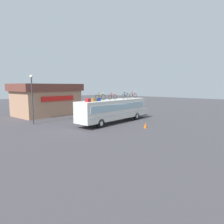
% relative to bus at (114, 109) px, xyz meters
% --- Properties ---
extents(ground_plane, '(120.00, 120.00, 0.00)m').
position_rel_bus_xyz_m(ground_plane, '(-0.19, -0.00, -1.73)').
color(ground_plane, '#423F44').
extents(bus, '(12.35, 2.41, 3.00)m').
position_rel_bus_xyz_m(bus, '(0.00, 0.00, 0.00)').
color(bus, silver).
rests_on(bus, ground).
extents(luggage_bag_1, '(0.47, 0.46, 0.37)m').
position_rel_bus_xyz_m(luggage_bag_1, '(-4.69, -0.14, 1.45)').
color(luggage_bag_1, maroon).
rests_on(luggage_bag_1, bus).
extents(luggage_bag_2, '(0.55, 0.33, 0.40)m').
position_rel_bus_xyz_m(luggage_bag_2, '(-3.76, -0.13, 1.46)').
color(luggage_bag_2, olive).
rests_on(luggage_bag_2, bus).
extents(luggage_bag_3, '(0.60, 0.37, 0.34)m').
position_rel_bus_xyz_m(luggage_bag_3, '(-2.95, 0.03, 1.43)').
color(luggage_bag_3, '#193899').
rests_on(luggage_bag_3, bus).
extents(rooftop_bicycle_1, '(1.79, 0.44, 0.96)m').
position_rel_bus_xyz_m(rooftop_bicycle_1, '(-2.24, 0.34, 1.66)').
color(rooftop_bicycle_1, black).
rests_on(rooftop_bicycle_1, bus).
extents(rooftop_bicycle_2, '(1.68, 0.44, 0.88)m').
position_rel_bus_xyz_m(rooftop_bicycle_2, '(-0.19, 0.14, 1.63)').
color(rooftop_bicycle_2, black).
rests_on(rooftop_bicycle_2, bus).
extents(rooftop_bicycle_3, '(1.70, 0.44, 0.93)m').
position_rel_bus_xyz_m(rooftop_bicycle_3, '(2.05, -0.27, 1.65)').
color(rooftop_bicycle_3, black).
rests_on(rooftop_bicycle_3, bus).
extents(rooftop_bicycle_4, '(1.74, 0.44, 0.93)m').
position_rel_bus_xyz_m(rooftop_bicycle_4, '(4.18, -0.04, 1.65)').
color(rooftop_bicycle_4, black).
rests_on(rooftop_bicycle_4, bus).
extents(roadside_building, '(10.23, 6.63, 5.07)m').
position_rel_bus_xyz_m(roadside_building, '(-1.73, 12.96, 0.87)').
color(roadside_building, tan).
rests_on(roadside_building, ground).
extents(traffic_cone, '(0.34, 0.34, 0.64)m').
position_rel_bus_xyz_m(traffic_cone, '(-0.34, -4.88, -1.41)').
color(traffic_cone, orange).
rests_on(traffic_cone, ground).
extents(street_lamp, '(0.39, 0.39, 6.07)m').
position_rel_bus_xyz_m(street_lamp, '(-7.45, 6.90, 2.17)').
color(street_lamp, '#38383D').
rests_on(street_lamp, ground).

